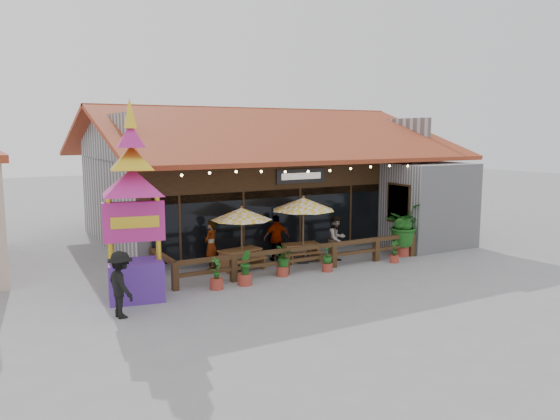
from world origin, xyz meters
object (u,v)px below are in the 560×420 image
picnic_table_left (240,256)px  tropical_plant (403,226)px  pedestrian (121,285)px  thai_sign_tower (133,187)px  umbrella_left (241,214)px  umbrella_right (303,204)px  picnic_table_right (301,249)px

picnic_table_left → tropical_plant: tropical_plant is taller
pedestrian → thai_sign_tower: bearing=-37.5°
umbrella_left → tropical_plant: 6.73m
umbrella_left → umbrella_right: 2.51m
umbrella_left → umbrella_right: umbrella_right is taller
picnic_table_left → umbrella_right: bearing=-7.2°
picnic_table_left → tropical_plant: size_ratio=0.82×
umbrella_left → picnic_table_right: (2.60, 0.22, -1.58)m
umbrella_right → thai_sign_tower: size_ratio=0.42×
umbrella_right → tropical_plant: (4.10, -0.92, -1.02)m
picnic_table_right → umbrella_left: bearing=-175.1°
picnic_table_right → tropical_plant: (4.00, -1.25, 0.76)m
pedestrian → picnic_table_left: bearing=-66.1°
umbrella_left → picnic_table_left: bearing=84.4°
tropical_plant → umbrella_left: bearing=171.1°
tropical_plant → picnic_table_left: bearing=169.4°
thai_sign_tower → picnic_table_right: bearing=15.1°
umbrella_right → picnic_table_right: umbrella_right is taller
umbrella_left → umbrella_right: (2.50, -0.11, 0.20)m
thai_sign_tower → tropical_plant: thai_sign_tower is taller
umbrella_left → picnic_table_left: 1.56m
picnic_table_right → picnic_table_left: bearing=-179.6°
umbrella_left → tropical_plant: (6.60, -1.03, -0.82)m
umbrella_right → pedestrian: (-7.46, -2.86, -1.34)m
umbrella_left → pedestrian: umbrella_left is taller
umbrella_right → picnic_table_right: bearing=73.9°
umbrella_right → pedestrian: bearing=-159.0°
picnic_table_right → pedestrian: pedestrian is taller
umbrella_left → tropical_plant: bearing=-8.9°
picnic_table_left → thai_sign_tower: bearing=-156.8°
picnic_table_left → picnic_table_right: bearing=0.4°
umbrella_left → picnic_table_right: 3.05m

